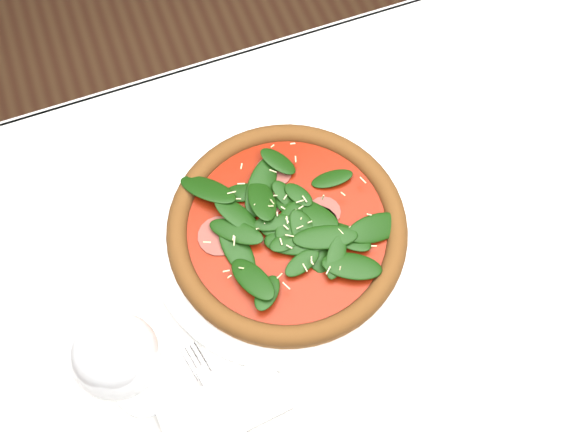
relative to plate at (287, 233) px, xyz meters
name	(u,v)px	position (x,y,z in m)	size (l,w,h in m)	color
ground	(326,376)	(0.07, -0.08, -0.76)	(6.00, 6.00, 0.00)	brown
dining_table	(350,291)	(0.07, -0.08, -0.11)	(1.21, 0.81, 0.75)	silver
plate	(287,233)	(0.00, 0.00, 0.00)	(0.38, 0.38, 0.02)	white
pizza	(287,227)	(0.00, 0.00, 0.02)	(0.42, 0.42, 0.04)	#985C24
wine_glass	(117,357)	(-0.23, -0.13, 0.15)	(0.09, 0.09, 0.22)	white
napkin	(224,409)	(-0.15, -0.19, 0.00)	(0.15, 0.07, 0.01)	silver
fork	(213,389)	(-0.16, -0.16, 0.01)	(0.05, 0.15, 0.00)	silver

